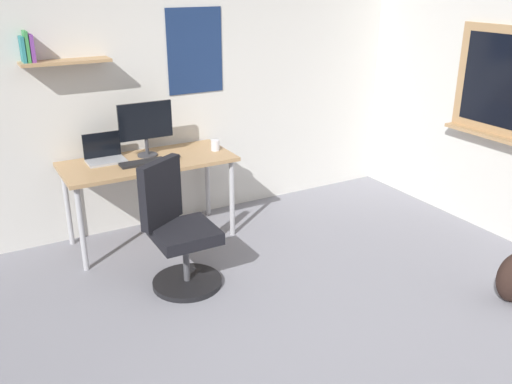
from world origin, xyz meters
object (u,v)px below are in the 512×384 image
Objects in this scene: office_chair at (178,234)px; coffee_mug at (215,145)px; monitor_primary at (146,125)px; laptop at (104,155)px; desk at (149,168)px; keyboard at (143,163)px; computer_mouse at (175,157)px.

office_chair reaches higher than coffee_mug.
laptop is at bearing 172.26° from monitor_primary.
monitor_primary is 0.63m from coffee_mug.
monitor_primary is at bearing 71.04° from desk.
laptop reaches higher than office_chair.
keyboard is at bearing -175.80° from coffee_mug.
laptop reaches higher than coffee_mug.
desk is 3.06× the size of monitor_primary.
computer_mouse is at bearing 0.00° from keyboard.
monitor_primary is at bearing 83.33° from office_chair.
monitor_primary is (0.35, -0.05, 0.22)m from laptop.
keyboard is at bearing -131.60° from desk.
computer_mouse is at bearing -46.54° from monitor_primary.
laptop is 0.95m from coffee_mug.
office_chair is at bearing -131.14° from coffee_mug.
computer_mouse is 0.40m from coffee_mug.
monitor_primary reaches higher than keyboard.
monitor_primary is (0.04, 0.10, 0.34)m from desk.
computer_mouse is at bearing -172.88° from coffee_mug.
keyboard is 0.68m from coffee_mug.
office_chair is 1.06m from laptop.
coffee_mug is at bearing 4.20° from keyboard.
monitor_primary is 4.46× the size of computer_mouse.
keyboard is 4.02× the size of coffee_mug.
monitor_primary is 0.34m from keyboard.
laptop reaches higher than keyboard.
keyboard reaches higher than desk.
monitor_primary is at bearing 59.84° from keyboard.
office_chair reaches higher than keyboard.
laptop is at bearing 154.62° from desk.
coffee_mug reaches higher than computer_mouse.
computer_mouse is (0.53, -0.23, -0.04)m from laptop.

